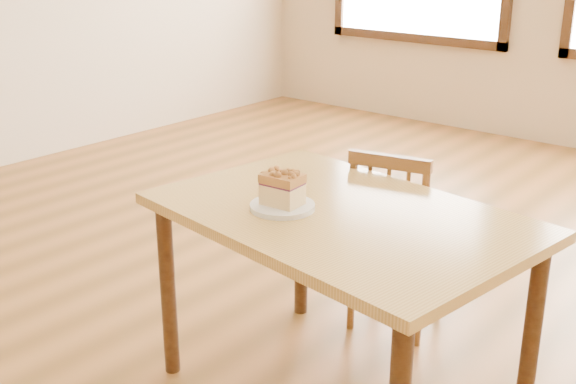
{
  "coord_description": "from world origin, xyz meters",
  "views": [
    {
      "loc": [
        1.47,
        -1.84,
        1.64
      ],
      "look_at": [
        -0.03,
        -0.04,
        0.8
      ],
      "focal_mm": 45.0,
      "sensor_mm": 36.0,
      "label": 1
    }
  ],
  "objects_px": {
    "cafe_table_main": "(340,236)",
    "cake_slice": "(282,187)",
    "cafe_chair_main": "(396,237)",
    "plate": "(282,207)"
  },
  "relations": [
    {
      "from": "cafe_table_main",
      "to": "cafe_chair_main",
      "type": "height_order",
      "value": "cafe_chair_main"
    },
    {
      "from": "plate",
      "to": "cake_slice",
      "type": "xyz_separation_m",
      "value": [
        -0.0,
        -0.0,
        0.07
      ]
    },
    {
      "from": "cafe_table_main",
      "to": "cafe_chair_main",
      "type": "relative_size",
      "value": 1.64
    },
    {
      "from": "plate",
      "to": "cake_slice",
      "type": "relative_size",
      "value": 1.52
    },
    {
      "from": "cafe_table_main",
      "to": "cake_slice",
      "type": "height_order",
      "value": "cake_slice"
    },
    {
      "from": "cafe_table_main",
      "to": "plate",
      "type": "bearing_deg",
      "value": -137.75
    },
    {
      "from": "cake_slice",
      "to": "cafe_chair_main",
      "type": "bearing_deg",
      "value": 81.85
    },
    {
      "from": "plate",
      "to": "cake_slice",
      "type": "bearing_deg",
      "value": -165.42
    },
    {
      "from": "cafe_chair_main",
      "to": "cake_slice",
      "type": "bearing_deg",
      "value": 74.42
    },
    {
      "from": "cafe_table_main",
      "to": "cake_slice",
      "type": "relative_size",
      "value": 9.26
    }
  ]
}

